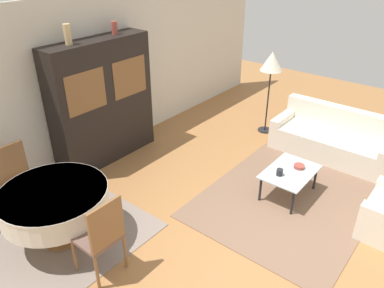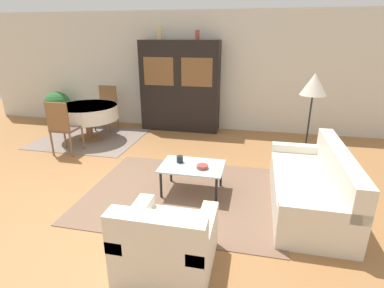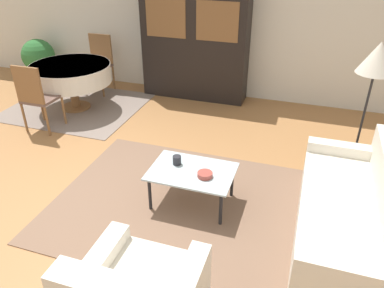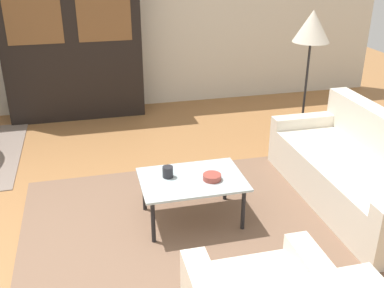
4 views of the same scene
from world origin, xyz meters
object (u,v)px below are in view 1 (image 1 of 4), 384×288
(display_cabinet, at_px, (103,102))
(dining_chair_near, at_px, (102,234))
(floor_lamp, at_px, (272,64))
(vase_short, at_px, (115,28))
(dining_table, at_px, (55,201))
(couch, at_px, (333,139))
(vase_tall, at_px, (68,34))
(cup, at_px, (280,172))
(bowl, at_px, (299,166))
(coffee_table, at_px, (290,173))
(dining_chair_far, at_px, (17,178))

(display_cabinet, bearing_deg, dining_chair_near, -130.64)
(floor_lamp, xyz_separation_m, vase_short, (-2.25, 1.66, 0.79))
(display_cabinet, height_order, dining_table, display_cabinet)
(couch, height_order, vase_tall, vase_tall)
(couch, xyz_separation_m, vase_short, (-2.16, 3.03, 1.88))
(vase_short, bearing_deg, dining_chair_near, -136.51)
(dining_table, height_order, dining_chair_near, dining_chair_near)
(display_cabinet, xyz_separation_m, floor_lamp, (2.65, -1.66, 0.34))
(vase_tall, bearing_deg, vase_short, 0.00)
(cup, relative_size, bowl, 0.62)
(floor_lamp, bearing_deg, couch, -93.58)
(display_cabinet, height_order, vase_short, vase_short)
(bowl, relative_size, vase_tall, 0.55)
(dining_chair_near, height_order, bowl, dining_chair_near)
(display_cabinet, bearing_deg, coffee_table, -72.63)
(floor_lamp, bearing_deg, dining_chair_far, 162.81)
(display_cabinet, xyz_separation_m, vase_tall, (-0.46, 0.00, 1.18))
(vase_short, bearing_deg, dining_chair_far, -172.28)
(couch, xyz_separation_m, floor_lamp, (0.09, 1.38, 1.09))
(floor_lamp, xyz_separation_m, bowl, (-1.55, -1.40, -0.93))
(vase_tall, relative_size, vase_short, 1.44)
(dining_chair_near, bearing_deg, bowl, -19.35)
(dining_chair_far, relative_size, vase_short, 5.10)
(floor_lamp, bearing_deg, display_cabinet, 148.00)
(dining_chair_near, xyz_separation_m, floor_lamp, (4.41, 0.39, 0.80))
(display_cabinet, height_order, vase_tall, vase_tall)
(bowl, relative_size, vase_short, 0.79)
(coffee_table, distance_m, display_cabinet, 3.20)
(dining_chair_near, bearing_deg, cup, -19.11)
(couch, relative_size, vase_tall, 6.92)
(cup, bearing_deg, dining_chair_near, 160.89)
(dining_chair_near, bearing_deg, dining_table, 90.00)
(display_cabinet, bearing_deg, vase_short, 0.13)
(dining_table, bearing_deg, floor_lamp, -6.28)
(display_cabinet, bearing_deg, dining_chair_far, -170.58)
(coffee_table, xyz_separation_m, floor_lamp, (1.72, 1.33, 1.00))
(coffee_table, distance_m, vase_short, 3.53)
(floor_lamp, relative_size, cup, 16.24)
(display_cabinet, distance_m, vase_short, 1.20)
(vase_short, bearing_deg, coffee_table, -79.90)
(floor_lamp, relative_size, vase_tall, 5.54)
(dining_chair_far, distance_m, cup, 3.62)
(dining_chair_near, relative_size, dining_chair_far, 1.00)
(bowl, bearing_deg, dining_table, 146.62)
(bowl, bearing_deg, vase_short, 102.82)
(vase_tall, bearing_deg, floor_lamp, -28.07)
(dining_chair_near, bearing_deg, coffee_table, -19.24)
(display_cabinet, bearing_deg, bowl, -70.23)
(floor_lamp, bearing_deg, dining_chair_near, -174.91)
(coffee_table, relative_size, cup, 9.09)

